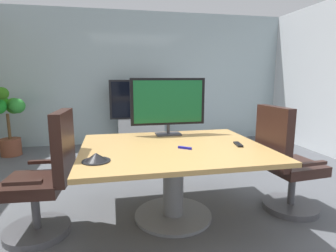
{
  "coord_description": "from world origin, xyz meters",
  "views": [
    {
      "loc": [
        -0.69,
        -2.49,
        1.37
      ],
      "look_at": [
        -0.13,
        0.21,
        0.87
      ],
      "focal_mm": 29.14,
      "sensor_mm": 36.0,
      "label": 1
    }
  ],
  "objects": [
    {
      "name": "office_chair_left",
      "position": [
        -1.27,
        -0.1,
        0.46
      ],
      "size": [
        0.61,
        0.59,
        1.09
      ],
      "rotation": [
        0.0,
        0.0,
        -1.64
      ],
      "color": "#4C4C51",
      "rests_on": "ground"
    },
    {
      "name": "office_chair_right",
      "position": [
        1.02,
        -0.15,
        0.46
      ],
      "size": [
        0.61,
        0.59,
        1.09
      ],
      "rotation": [
        0.0,
        0.0,
        1.66
      ],
      "color": "#4C4C51",
      "rests_on": "ground"
    },
    {
      "name": "tv_monitor",
      "position": [
        -0.07,
        0.48,
        1.08
      ],
      "size": [
        0.84,
        0.18,
        0.64
      ],
      "color": "#333338",
      "rests_on": "conference_table"
    },
    {
      "name": "remote_control",
      "position": [
        0.49,
        -0.14,
        0.73
      ],
      "size": [
        0.08,
        0.18,
        0.02
      ],
      "primitive_type": "cube",
      "rotation": [
        0.0,
        0.0,
        -0.17
      ],
      "color": "black",
      "rests_on": "conference_table"
    },
    {
      "name": "ground_plane",
      "position": [
        0.0,
        0.0,
        0.0
      ],
      "size": [
        7.49,
        7.49,
        0.0
      ],
      "primitive_type": "plane",
      "color": "#515459"
    },
    {
      "name": "conference_phone",
      "position": [
        -0.82,
        -0.38,
        0.75
      ],
      "size": [
        0.22,
        0.22,
        0.07
      ],
      "color": "black",
      "rests_on": "conference_table"
    },
    {
      "name": "potted_plant",
      "position": [
        -2.44,
        2.65,
        0.66
      ],
      "size": [
        0.53,
        0.61,
        1.2
      ],
      "color": "brown",
      "rests_on": "ground"
    },
    {
      "name": "wall_back_glass_partition",
      "position": [
        0.0,
        3.24,
        1.33
      ],
      "size": [
        6.05,
        0.1,
        2.66
      ],
      "primitive_type": "cube",
      "color": "#9EB2B7",
      "rests_on": "ground"
    },
    {
      "name": "conference_table",
      "position": [
        -0.13,
        -0.04,
        0.55
      ],
      "size": [
        1.71,
        1.39,
        0.72
      ],
      "color": "#B2894C",
      "rests_on": "ground"
    },
    {
      "name": "whiteboard_marker",
      "position": [
        -0.05,
        -0.16,
        0.73
      ],
      "size": [
        0.11,
        0.1,
        0.02
      ],
      "primitive_type": "cube",
      "rotation": [
        0.0,
        0.0,
        -0.66
      ],
      "color": "#1919A5",
      "rests_on": "conference_table"
    },
    {
      "name": "wall_display_unit",
      "position": [
        -0.13,
        2.89,
        0.44
      ],
      "size": [
        1.2,
        0.36,
        1.31
      ],
      "color": "#B7BABC",
      "rests_on": "ground"
    }
  ]
}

